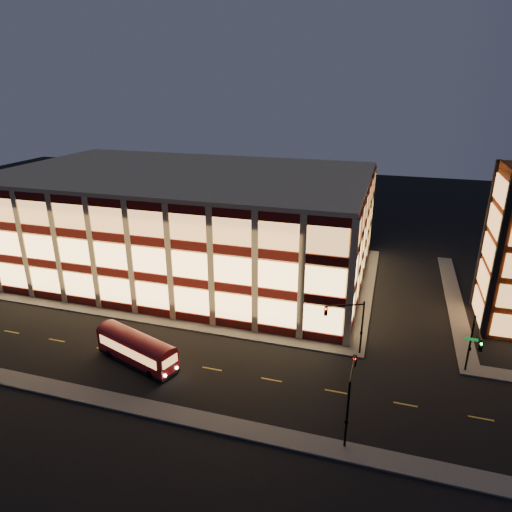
% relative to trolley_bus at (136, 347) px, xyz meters
% --- Properties ---
extents(ground, '(200.00, 200.00, 0.00)m').
position_rel_trolley_bus_xyz_m(ground, '(-2.54, 7.09, -1.75)').
color(ground, black).
rests_on(ground, ground).
extents(sidewalk_office_south, '(54.00, 2.00, 0.15)m').
position_rel_trolley_bus_xyz_m(sidewalk_office_south, '(-5.54, 8.09, -1.67)').
color(sidewalk_office_south, '#514F4C').
rests_on(sidewalk_office_south, ground).
extents(sidewalk_office_east, '(2.00, 30.00, 0.15)m').
position_rel_trolley_bus_xyz_m(sidewalk_office_east, '(20.46, 24.09, -1.67)').
color(sidewalk_office_east, '#514F4C').
rests_on(sidewalk_office_east, ground).
extents(sidewalk_tower_west, '(2.00, 30.00, 0.15)m').
position_rel_trolley_bus_xyz_m(sidewalk_tower_west, '(31.46, 24.09, -1.67)').
color(sidewalk_tower_west, '#514F4C').
rests_on(sidewalk_tower_west, ground).
extents(sidewalk_near, '(100.00, 2.00, 0.15)m').
position_rel_trolley_bus_xyz_m(sidewalk_near, '(-2.54, -5.91, -1.67)').
color(sidewalk_near, '#514F4C').
rests_on(sidewalk_near, ground).
extents(office_building, '(50.45, 30.45, 14.50)m').
position_rel_trolley_bus_xyz_m(office_building, '(-5.45, 24.00, 5.50)').
color(office_building, tan).
rests_on(office_building, ground).
extents(traffic_signal_far, '(3.79, 1.87, 6.00)m').
position_rel_trolley_bus_xyz_m(traffic_signal_far, '(19.67, 7.33, 2.37)').
color(traffic_signal_far, black).
rests_on(traffic_signal_far, ground).
extents(traffic_signal_right, '(1.20, 4.37, 6.00)m').
position_rel_trolley_bus_xyz_m(traffic_signal_right, '(30.96, 6.47, 2.36)').
color(traffic_signal_right, black).
rests_on(traffic_signal_right, ground).
extents(traffic_signal_near, '(0.32, 4.45, 6.00)m').
position_rel_trolley_bus_xyz_m(traffic_signal_near, '(20.96, -3.94, 2.38)').
color(traffic_signal_near, black).
rests_on(traffic_signal_near, ground).
extents(trolley_bus, '(9.55, 5.22, 3.15)m').
position_rel_trolley_bus_xyz_m(trolley_bus, '(0.00, 0.00, 0.00)').
color(trolley_bus, maroon).
rests_on(trolley_bus, ground).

